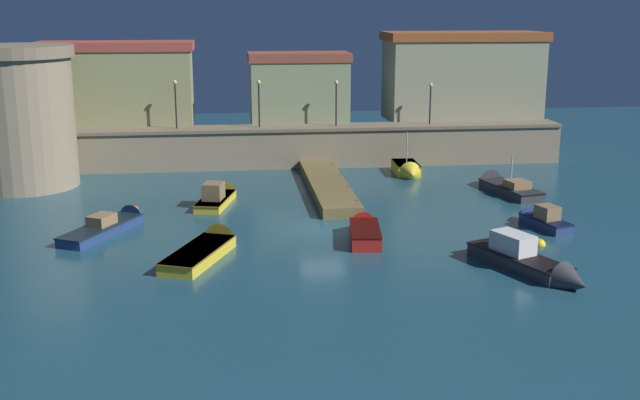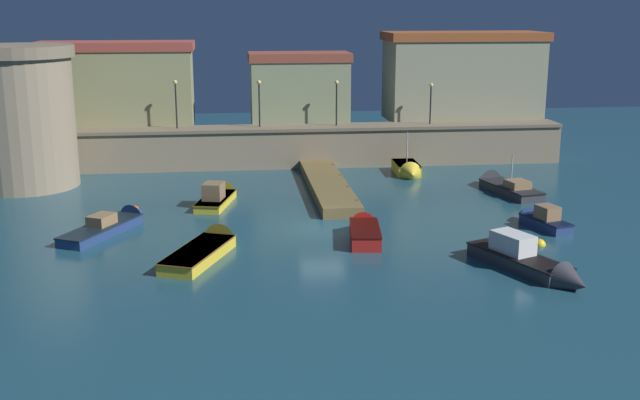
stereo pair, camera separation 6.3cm
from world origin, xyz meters
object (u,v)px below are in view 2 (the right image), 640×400
(quay_lamp_2, at_px, (337,96))
(quay_lamp_1, at_px, (259,96))
(quay_lamp_3, at_px, (431,97))
(mooring_buoy_0, at_px, (539,245))
(quay_lamp_0, at_px, (176,97))
(moored_boat_6, at_px, (219,195))
(fortress_tower, at_px, (21,116))
(moored_boat_5, at_px, (540,219))
(moored_boat_0, at_px, (113,224))
(moored_boat_3, at_px, (209,247))
(moored_boat_2, at_px, (502,185))
(moored_boat_1, at_px, (364,230))
(moored_boat_7, at_px, (408,170))
(moored_boat_4, at_px, (531,263))
(mooring_buoy_1, at_px, (135,210))

(quay_lamp_2, bearing_deg, quay_lamp_1, 180.00)
(quay_lamp_3, relative_size, mooring_buoy_0, 4.96)
(quay_lamp_0, relative_size, quay_lamp_2, 1.04)
(quay_lamp_1, xyz_separation_m, moored_boat_6, (-3.14, -10.98, -5.10))
(quay_lamp_2, bearing_deg, moored_boat_6, -129.79)
(fortress_tower, xyz_separation_m, moored_boat_5, (31.74, -13.97, -4.49))
(quay_lamp_3, distance_m, moored_boat_0, 28.52)
(moored_boat_3, bearing_deg, moored_boat_6, 19.83)
(quay_lamp_2, xyz_separation_m, moored_boat_2, (10.06, -10.05, -5.12))
(quay_lamp_3, height_order, moored_boat_1, quay_lamp_3)
(mooring_buoy_0, bearing_deg, quay_lamp_1, 121.65)
(moored_boat_5, xyz_separation_m, moored_boat_7, (-4.45, 14.32, 0.01))
(quay_lamp_2, distance_m, moored_boat_3, 24.31)
(quay_lamp_3, xyz_separation_m, moored_boat_2, (2.55, -10.05, -4.96))
(quay_lamp_1, distance_m, moored_boat_5, 24.74)
(quay_lamp_2, xyz_separation_m, moored_boat_6, (-9.14, -10.98, -5.06))
(moored_boat_1, bearing_deg, moored_boat_6, 48.39)
(moored_boat_2, bearing_deg, moored_boat_7, 31.67)
(moored_boat_4, bearing_deg, quay_lamp_3, 152.93)
(moored_boat_2, relative_size, moored_boat_6, 1.12)
(moored_boat_4, height_order, mooring_buoy_1, moored_boat_4)
(fortress_tower, height_order, mooring_buoy_1, fortress_tower)
(fortress_tower, height_order, moored_boat_4, fortress_tower)
(fortress_tower, xyz_separation_m, quay_lamp_0, (10.22, 4.87, 0.65))
(quay_lamp_0, relative_size, mooring_buoy_1, 7.38)
(moored_boat_1, distance_m, moored_boat_6, 11.98)
(moored_boat_6, xyz_separation_m, moored_boat_7, (13.89, 6.45, 0.02))
(moored_boat_3, bearing_deg, quay_lamp_2, -1.55)
(quay_lamp_2, distance_m, moored_boat_6, 15.15)
(moored_boat_1, distance_m, mooring_buoy_1, 15.15)
(moored_boat_5, bearing_deg, quay_lamp_0, 32.99)
(moored_boat_1, xyz_separation_m, mooring_buoy_0, (9.00, -2.39, -0.43))
(moored_boat_2, height_order, mooring_buoy_1, moored_boat_2)
(mooring_buoy_1, bearing_deg, fortress_tower, 137.69)
(moored_boat_3, bearing_deg, moored_boat_5, -58.98)
(quay_lamp_3, bearing_deg, quay_lamp_1, 180.00)
(moored_boat_1, height_order, moored_boat_5, moored_boat_5)
(moored_boat_0, bearing_deg, quay_lamp_1, -1.09)
(quay_lamp_1, bearing_deg, quay_lamp_2, 0.00)
(moored_boat_0, height_order, moored_boat_1, moored_boat_1)
(fortress_tower, relative_size, moored_boat_5, 2.20)
(moored_boat_3, xyz_separation_m, moored_boat_7, (14.35, 17.20, 0.11))
(moored_boat_3, bearing_deg, quay_lamp_0, 29.43)
(moored_boat_2, relative_size, moored_boat_7, 1.59)
(quay_lamp_2, height_order, moored_boat_1, quay_lamp_2)
(fortress_tower, relative_size, mooring_buoy_1, 19.50)
(quay_lamp_2, xyz_separation_m, moored_boat_7, (4.75, -4.52, -5.04))
(mooring_buoy_1, bearing_deg, moored_boat_6, 14.88)
(quay_lamp_3, relative_size, moored_boat_1, 0.63)
(fortress_tower, distance_m, moored_boat_0, 14.76)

